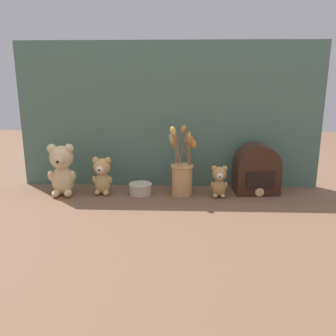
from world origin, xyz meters
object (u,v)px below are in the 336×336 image
teddy_bear_medium (102,175)px  vintage_radio (256,171)px  decorative_tin_tall (140,189)px  teddy_bear_small (219,181)px  teddy_bear_large (62,169)px  flower_vase (182,174)px

teddy_bear_medium → vintage_radio: 0.72m
vintage_radio → decorative_tin_tall: 0.55m
vintage_radio → decorative_tin_tall: (-0.54, -0.05, -0.08)m
teddy_bear_small → decorative_tin_tall: (-0.36, 0.02, -0.05)m
teddy_bear_medium → vintage_radio: size_ratio=0.77×
vintage_radio → teddy_bear_large: bearing=-175.2°
teddy_bear_medium → flower_vase: flower_vase is taller
flower_vase → teddy_bear_large: bearing=-176.7°
decorative_tin_tall → vintage_radio: bearing=5.3°
flower_vase → teddy_bear_small: bearing=-9.4°
teddy_bear_medium → teddy_bear_small: teddy_bear_medium is taller
teddy_bear_large → flower_vase: size_ratio=0.73×
teddy_bear_large → teddy_bear_medium: size_ratio=1.35×
flower_vase → vintage_radio: size_ratio=1.43×
teddy_bear_large → flower_vase: (0.55, 0.03, -0.03)m
teddy_bear_large → teddy_bear_small: (0.72, 0.00, -0.05)m
teddy_bear_large → flower_vase: flower_vase is taller
teddy_bear_small → decorative_tin_tall: teddy_bear_small is taller
teddy_bear_medium → vintage_radio: (0.72, 0.05, 0.01)m
teddy_bear_medium → teddy_bear_small: 0.54m
teddy_bear_small → flower_vase: size_ratio=0.44×
teddy_bear_medium → flower_vase: bearing=1.5°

